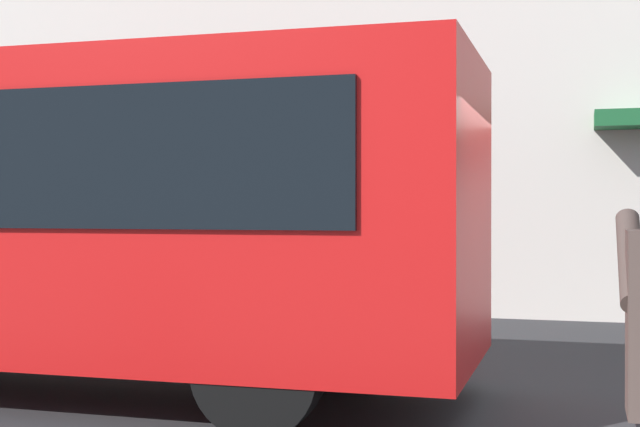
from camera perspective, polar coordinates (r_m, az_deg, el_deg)
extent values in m
plane|color=#2B2B2D|center=(7.82, 8.04, -12.29)|extent=(60.00, 60.00, 0.00)
cube|color=red|center=(9.04, -19.61, 0.27)|extent=(9.00, 2.50, 2.60)
cylinder|color=black|center=(8.81, 1.01, -7.54)|extent=(1.00, 0.28, 1.00)
cylinder|color=black|center=(6.74, -4.03, -9.98)|extent=(1.00, 0.28, 1.00)
cylinder|color=#473833|center=(3.50, 19.32, -2.75)|extent=(0.09, 0.48, 0.37)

